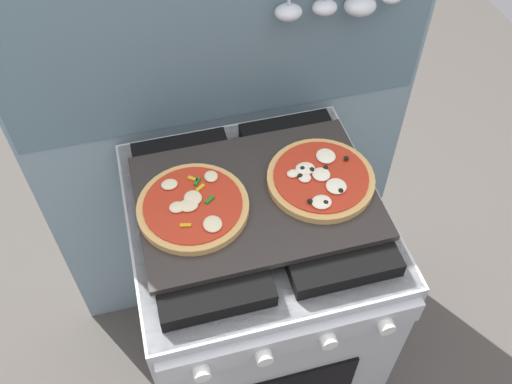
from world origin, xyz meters
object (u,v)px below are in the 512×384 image
Objects in this scene: baking_tray at (256,197)px; pizza_right at (320,177)px; stove at (256,297)px; pizza_left at (193,206)px.

baking_tray is 0.16m from pizza_right.
pizza_left is at bearing -178.32° from stove.
stove is 1.67× the size of baking_tray.
baking_tray is 2.17× the size of pizza_left.
pizza_left reaches higher than stove.
pizza_right reaches higher than baking_tray.
baking_tray is at bearing -178.71° from pizza_right.
stove is 0.50m from pizza_right.
baking_tray is 0.15m from pizza_left.
stove is at bearing 1.68° from pizza_left.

